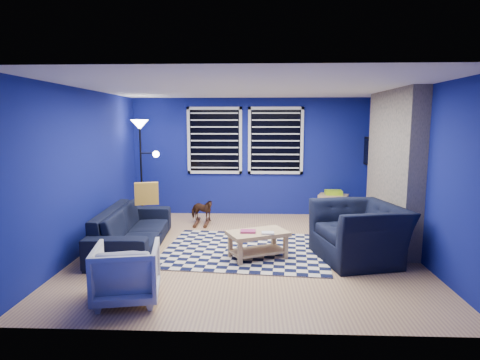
# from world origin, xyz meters

# --- Properties ---
(floor) EXTENTS (5.00, 5.00, 0.00)m
(floor) POSITION_xyz_m (0.00, 0.00, 0.00)
(floor) COLOR tan
(floor) RESTS_ON ground
(ceiling) EXTENTS (5.00, 5.00, 0.00)m
(ceiling) POSITION_xyz_m (0.00, 0.00, 2.50)
(ceiling) COLOR white
(ceiling) RESTS_ON wall_back
(wall_back) EXTENTS (5.00, 0.00, 5.00)m
(wall_back) POSITION_xyz_m (0.00, 2.50, 1.25)
(wall_back) COLOR navy
(wall_back) RESTS_ON floor
(wall_left) EXTENTS (0.00, 5.00, 5.00)m
(wall_left) POSITION_xyz_m (-2.50, 0.00, 1.25)
(wall_left) COLOR navy
(wall_left) RESTS_ON floor
(wall_right) EXTENTS (0.00, 5.00, 5.00)m
(wall_right) POSITION_xyz_m (2.50, 0.00, 1.25)
(wall_right) COLOR navy
(wall_right) RESTS_ON floor
(fireplace) EXTENTS (0.65, 2.00, 2.50)m
(fireplace) POSITION_xyz_m (2.36, 0.50, 1.20)
(fireplace) COLOR gray
(fireplace) RESTS_ON floor
(window_left) EXTENTS (1.17, 0.06, 1.42)m
(window_left) POSITION_xyz_m (-0.75, 2.46, 1.60)
(window_left) COLOR black
(window_left) RESTS_ON wall_back
(window_right) EXTENTS (1.17, 0.06, 1.42)m
(window_right) POSITION_xyz_m (0.55, 2.46, 1.60)
(window_right) COLOR black
(window_right) RESTS_ON wall_back
(tv) EXTENTS (0.07, 1.00, 0.58)m
(tv) POSITION_xyz_m (2.45, 2.00, 1.40)
(tv) COLOR black
(tv) RESTS_ON wall_right
(rug) EXTENTS (2.67, 2.22, 0.02)m
(rug) POSITION_xyz_m (-0.02, -0.03, 0.01)
(rug) COLOR black
(rug) RESTS_ON floor
(sofa) EXTENTS (2.26, 0.99, 0.65)m
(sofa) POSITION_xyz_m (-1.81, 0.02, 0.32)
(sofa) COLOR black
(sofa) RESTS_ON floor
(armchair_big) EXTENTS (1.47, 1.35, 0.82)m
(armchair_big) POSITION_xyz_m (1.64, -0.37, 0.41)
(armchair_big) COLOR black
(armchair_big) RESTS_ON floor
(armchair_bent) EXTENTS (0.81, 0.83, 0.65)m
(armchair_bent) POSITION_xyz_m (-1.30, -1.85, 0.33)
(armchair_bent) COLOR gray
(armchair_bent) RESTS_ON floor
(rocking_horse) EXTENTS (0.40, 0.56, 0.43)m
(rocking_horse) POSITION_xyz_m (-0.92, 1.56, 0.29)
(rocking_horse) COLOR #4D3018
(rocking_horse) RESTS_ON floor
(coffee_table) EXTENTS (0.98, 0.81, 0.43)m
(coffee_table) POSITION_xyz_m (0.17, -0.39, 0.30)
(coffee_table) COLOR tan
(coffee_table) RESTS_ON rug
(cabinet) EXTENTS (0.68, 0.57, 0.58)m
(cabinet) POSITION_xyz_m (1.76, 2.25, 0.26)
(cabinet) COLOR tan
(cabinet) RESTS_ON floor
(floor_lamp) EXTENTS (0.56, 0.34, 2.04)m
(floor_lamp) POSITION_xyz_m (-2.13, 1.75, 1.67)
(floor_lamp) COLOR black
(floor_lamp) RESTS_ON floor
(throw_pillow) EXTENTS (0.40, 0.22, 0.36)m
(throw_pillow) POSITION_xyz_m (-1.66, 0.34, 0.83)
(throw_pillow) COLOR gold
(throw_pillow) RESTS_ON sofa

